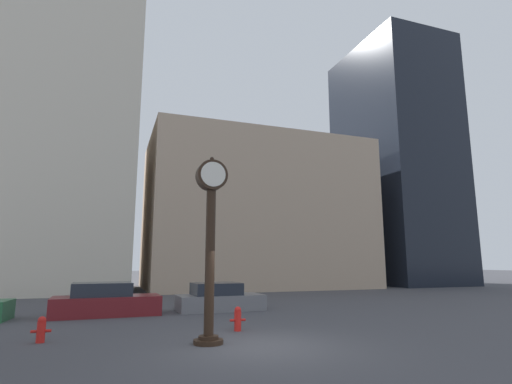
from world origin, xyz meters
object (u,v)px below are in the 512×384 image
Objects in this scene: street_clock at (211,232)px; car_maroon at (106,302)px; fire_hydrant_far at (41,329)px; car_grey at (219,299)px; fire_hydrant_near at (238,318)px.

street_clock is 1.21× the size of car_maroon.
car_maroon reaches higher than fire_hydrant_far.
car_grey reaches higher than fire_hydrant_far.
car_maroon is at bearing 126.94° from fire_hydrant_near.
car_grey is at bearing 0.53° from car_maroon.
car_maroon is 4.94m from car_grey.
street_clock is 6.84× the size of fire_hydrant_near.
fire_hydrant_far is at bearing -108.34° from car_maroon.
street_clock is at bearing -71.02° from car_maroon.
fire_hydrant_near is (-0.84, -5.66, -0.13)m from car_grey.
car_maroon reaches higher than car_grey.
car_maroon reaches higher than fire_hydrant_near.
fire_hydrant_far is (-4.34, 1.74, -2.67)m from street_clock.
street_clock is at bearing -21.90° from fire_hydrant_far.
street_clock is at bearing -128.40° from fire_hydrant_near.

